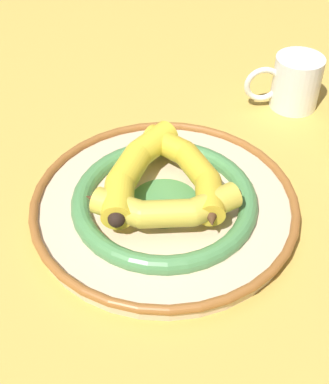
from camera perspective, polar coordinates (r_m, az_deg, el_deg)
The scene contains 6 objects.
ground_plane at distance 0.76m, azimuth 0.34°, elevation 0.04°, with size 2.80×2.80×0.00m, color gold.
decorative_bowl at distance 0.71m, azimuth 0.00°, elevation -1.28°, with size 0.36×0.36×0.04m.
banana_a at distance 0.71m, azimuth -3.14°, elevation 2.61°, with size 0.11×0.20×0.04m.
banana_b at distance 0.66m, azimuth -0.09°, elevation -1.78°, with size 0.16×0.15×0.03m.
banana_c at distance 0.71m, azimuth 2.95°, elevation 2.33°, with size 0.20×0.11×0.04m.
coffee_mug at distance 0.93m, azimuth 13.70°, elevation 11.37°, with size 0.10×0.11×0.09m.
Camera 1 is at (-0.38, 0.41, 0.51)m, focal length 50.00 mm.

